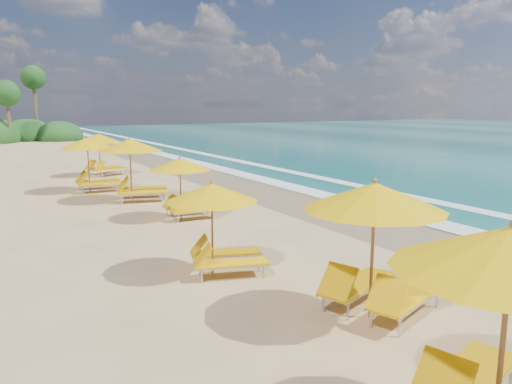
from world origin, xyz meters
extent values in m
plane|color=tan|center=(0.00, 0.00, 0.00)|extent=(160.00, 160.00, 0.00)
cube|color=#826D4D|center=(4.00, 0.00, 0.01)|extent=(4.00, 160.00, 0.01)
cube|color=white|center=(5.50, 0.00, 0.03)|extent=(1.20, 160.00, 0.01)
cube|color=white|center=(8.50, 0.00, 0.02)|extent=(0.80, 160.00, 0.01)
cylinder|color=olive|center=(-2.57, -10.05, 1.27)|extent=(0.06, 0.06, 2.55)
cone|color=#E8AF04|center=(-2.57, -10.05, 2.33)|extent=(3.23, 3.23, 0.51)
cylinder|color=olive|center=(-1.44, -6.73, 1.24)|extent=(0.06, 0.06, 2.49)
cone|color=#E8AF04|center=(-1.44, -6.73, 2.28)|extent=(3.25, 3.25, 0.50)
sphere|color=olive|center=(-1.44, -6.73, 2.56)|extent=(0.09, 0.09, 0.09)
cylinder|color=olive|center=(-2.90, -3.02, 1.04)|extent=(0.05, 0.05, 2.08)
cone|color=#E8AF04|center=(-2.90, -3.02, 1.91)|extent=(2.69, 2.69, 0.42)
sphere|color=olive|center=(-2.90, -3.02, 2.14)|extent=(0.07, 0.07, 0.07)
cylinder|color=olive|center=(-1.47, 2.64, 1.03)|extent=(0.05, 0.05, 2.06)
cone|color=#E8AF04|center=(-1.47, 2.64, 1.89)|extent=(2.22, 2.22, 0.41)
sphere|color=olive|center=(-1.47, 2.64, 2.11)|extent=(0.07, 0.07, 0.07)
cylinder|color=olive|center=(-2.01, 6.72, 1.25)|extent=(0.06, 0.06, 2.49)
cone|color=#E8AF04|center=(-2.01, 6.72, 2.28)|extent=(3.13, 3.13, 0.50)
sphere|color=olive|center=(-2.01, 6.72, 2.56)|extent=(0.09, 0.09, 0.09)
cylinder|color=olive|center=(-3.05, 9.82, 1.20)|extent=(0.06, 0.06, 2.39)
cone|color=#E8AF04|center=(-3.05, 9.82, 2.19)|extent=(2.62, 2.62, 0.48)
sphere|color=olive|center=(-3.05, 9.82, 2.46)|extent=(0.09, 0.09, 0.09)
cylinder|color=olive|center=(-1.47, 14.69, 1.14)|extent=(0.06, 0.06, 2.27)
cone|color=#E8AF04|center=(-1.47, 14.69, 2.08)|extent=(2.99, 2.99, 0.46)
sphere|color=olive|center=(-1.47, 14.69, 2.34)|extent=(0.08, 0.08, 0.08)
ellipsoid|color=#163D14|center=(-2.00, 47.00, 0.55)|extent=(5.60, 5.60, 3.64)
ellipsoid|color=#163D14|center=(1.00, 45.00, 0.49)|extent=(5.00, 5.00, 3.25)
cylinder|color=brown|center=(-4.00, 43.00, 2.50)|extent=(0.36, 0.36, 5.00)
sphere|color=#163D14|center=(-4.00, 43.00, 5.00)|extent=(2.60, 2.60, 2.60)
cylinder|color=brown|center=(-1.00, 47.00, 3.40)|extent=(0.36, 0.36, 6.80)
sphere|color=#163D14|center=(-1.00, 47.00, 6.80)|extent=(2.60, 2.60, 2.60)
camera|label=1|loc=(-7.58, -13.18, 3.88)|focal=34.86mm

